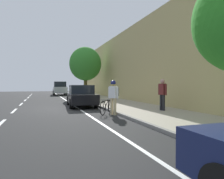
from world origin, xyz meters
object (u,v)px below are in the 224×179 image
Objects in this scene: pedestrian_on_phone at (162,93)px; street_tree_far_end at (85,64)px; parked_suv_silver_mid at (60,88)px; cyclist_with_backpack at (114,94)px; bicycle_at_curb at (107,107)px; parked_sedan_black_second at (81,96)px.

street_tree_far_end is at bearing 95.86° from pedestrian_on_phone.
parked_suv_silver_mid is 2.76× the size of pedestrian_on_phone.
cyclist_with_backpack is 13.94m from street_tree_far_end.
street_tree_far_end is at bearing -73.13° from parked_suv_silver_mid.
cyclist_with_backpack is (0.92, -21.20, 0.06)m from parked_suv_silver_mid.
street_tree_far_end is (1.62, 13.13, 3.59)m from bicycle_at_curb.
parked_sedan_black_second is at bearing 97.99° from bicycle_at_curb.
parked_sedan_black_second is 2.54× the size of cyclist_with_backpack.
parked_suv_silver_mid reaches higher than parked_sedan_black_second.
street_tree_far_end is (2.32, -7.64, 2.95)m from parked_suv_silver_mid.
cyclist_with_backpack is (0.80, -4.57, 0.33)m from parked_sedan_black_second.
cyclist_with_backpack reaches higher than bicycle_at_curb.
cyclist_with_backpack is at bearing -80.06° from parked_sedan_black_second.
pedestrian_on_phone is (1.41, -13.72, -2.87)m from street_tree_far_end.
street_tree_far_end reaches higher than pedestrian_on_phone.
parked_sedan_black_second reaches higher than bicycle_at_curb.
parked_suv_silver_mid is 21.67m from pedestrian_on_phone.
cyclist_with_backpack is at bearing -95.88° from street_tree_far_end.
parked_suv_silver_mid is at bearing 90.40° from parked_sedan_black_second.
bicycle_at_curb is (0.70, -20.77, -0.64)m from parked_suv_silver_mid.
bicycle_at_curb is 13.71m from street_tree_far_end.
street_tree_far_end reaches higher than parked_sedan_black_second.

